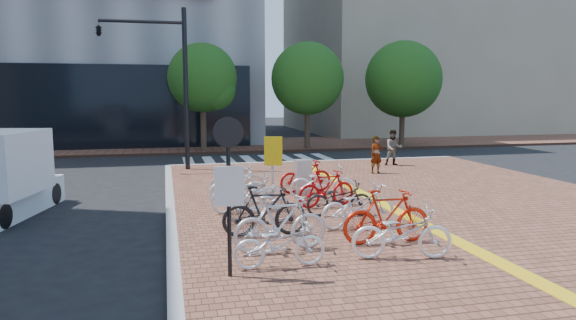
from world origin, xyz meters
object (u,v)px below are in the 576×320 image
object	(u,v)px
bike_3	(260,204)
bike_11	(326,188)
bike_6	(238,180)
bike_5	(238,187)
bike_10	(340,199)
bike_0	(280,244)
bike_1	(280,223)
bike_12	(323,183)
bike_13	(306,176)
yellow_sign	(273,157)
pedestrian_a	(376,155)
bike_8	(387,216)
traffic_light_pole	(146,58)
bike_4	(247,193)
bike_9	(358,206)
utility_box	(303,177)
bike_2	(265,211)
bike_7	(402,233)
notice_sign	(229,178)
pedestrian_b	(394,148)

from	to	relation	value
bike_3	bike_11	bearing A→B (deg)	-47.85
bike_6	bike_5	bearing A→B (deg)	177.95
bike_6	bike_10	distance (m)	3.97
bike_0	bike_1	world-z (taller)	bike_1
bike_0	bike_12	size ratio (longest dim) A/B	0.86
bike_3	bike_13	bearing A→B (deg)	-21.76
yellow_sign	bike_12	bearing A→B (deg)	1.30
bike_0	bike_6	distance (m)	6.85
bike_10	pedestrian_a	distance (m)	7.59
bike_11	bike_8	bearing A→B (deg)	171.60
bike_10	traffic_light_pole	size ratio (longest dim) A/B	0.26
bike_4	bike_9	bearing A→B (deg)	-137.63
bike_6	pedestrian_a	size ratio (longest dim) A/B	1.13
bike_6	bike_4	bearing A→B (deg)	-175.72
bike_11	traffic_light_pole	xyz separation A→B (m)	(-5.02, 8.36, 4.07)
bike_5	bike_9	distance (m)	4.08
bike_12	utility_box	distance (m)	1.12
bike_10	bike_12	distance (m)	2.08
bike_11	pedestrian_a	xyz separation A→B (m)	(3.82, 5.42, 0.22)
pedestrian_a	bike_3	bearing A→B (deg)	-142.06
bike_0	bike_2	distance (m)	2.11
pedestrian_a	bike_13	bearing A→B (deg)	-150.32
bike_7	bike_13	bearing A→B (deg)	11.94
bike_1	bike_12	world-z (taller)	bike_1
bike_1	bike_2	size ratio (longest dim) A/B	1.01
bike_11	utility_box	world-z (taller)	utility_box
bike_0	notice_sign	xyz separation A→B (m)	(-0.95, -0.28, 1.31)
bike_5	yellow_sign	world-z (taller)	yellow_sign
notice_sign	traffic_light_pole	xyz separation A→B (m)	(-1.68, 13.32, 2.84)
traffic_light_pole	bike_5	bearing A→B (deg)	-70.36
bike_2	traffic_light_pole	xyz separation A→B (m)	(-2.77, 10.93, 4.02)
bike_0	bike_7	world-z (taller)	bike_7
bike_4	yellow_sign	bearing A→B (deg)	-46.10
bike_5	bike_13	distance (m)	2.67
bike_1	bike_13	distance (m)	6.30
bike_3	pedestrian_a	bearing A→B (deg)	-31.74
bike_9	utility_box	distance (m)	4.34
bike_5	bike_7	distance (m)	6.16
bike_10	notice_sign	xyz separation A→B (m)	(-3.33, -3.83, 1.30)
bike_4	bike_8	xyz separation A→B (m)	(2.43, -3.58, 0.07)
bike_0	traffic_light_pole	size ratio (longest dim) A/B	0.26
bike_3	bike_5	size ratio (longest dim) A/B	0.97
yellow_sign	bike_13	bearing A→B (deg)	43.16
bike_4	utility_box	bearing A→B (deg)	-49.03
pedestrian_b	bike_12	bearing A→B (deg)	-118.00
pedestrian_a	traffic_light_pole	bearing A→B (deg)	150.90
bike_2	bike_5	bearing A→B (deg)	5.64
bike_4	bike_10	distance (m)	2.49
bike_8	bike_9	world-z (taller)	bike_8
bike_11	notice_sign	distance (m)	6.10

